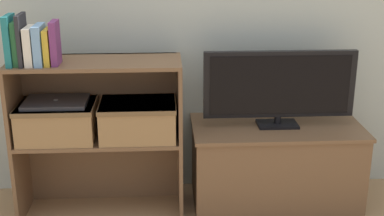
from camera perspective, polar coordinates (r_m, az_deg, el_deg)
tv_stand at (r=3.08m, az=8.85°, el=-5.89°), size 0.94×0.47×0.46m
tv at (r=2.92m, az=9.31°, el=2.33°), size 0.82×0.14×0.42m
bookshelf_lower_tier at (r=3.02m, az=-9.56°, el=-5.38°), size 0.88×0.33×0.45m
bookshelf_upper_tier at (r=2.87m, az=-10.02°, el=2.45°), size 0.88×0.33×0.41m
book_teal at (r=2.76m, az=-18.83°, el=6.85°), size 0.03×0.15×0.25m
book_forest at (r=2.76m, az=-18.19°, el=6.57°), size 0.02×0.12×0.21m
book_charcoal at (r=2.75m, az=-17.67°, el=6.96°), size 0.02×0.16×0.25m
book_ivory at (r=2.75m, az=-16.87°, el=6.35°), size 0.04×0.15×0.19m
book_skyblue at (r=2.73m, az=-15.94°, el=6.50°), size 0.04×0.16×0.20m
book_mustard at (r=2.73m, az=-15.11°, el=6.32°), size 0.03×0.14×0.18m
book_plum at (r=2.72m, az=-14.39°, el=6.75°), size 0.03×0.13×0.22m
storage_basket_left at (r=2.88m, az=-14.15°, el=-1.19°), size 0.40×0.30×0.19m
storage_basket_right at (r=2.83m, az=-5.77°, el=-1.05°), size 0.40×0.30×0.19m
laptop at (r=2.85m, az=-14.31°, el=0.63°), size 0.32×0.24×0.02m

